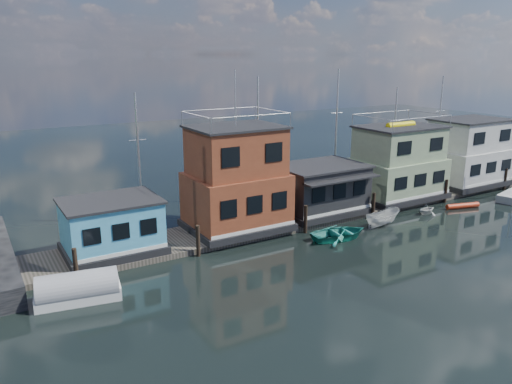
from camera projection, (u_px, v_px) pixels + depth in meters
ground at (437, 263)px, 32.85m from camera, size 160.00×160.00×0.00m
dock at (324, 213)px, 42.74m from camera, size 48.00×5.00×0.40m
houseboat_blue at (112, 226)px, 33.34m from camera, size 6.40×4.90×3.66m
houseboat_red at (236, 181)px, 37.51m from camera, size 7.40×5.90×11.86m
houseboat_dark at (320, 189)px, 41.89m from camera, size 7.40×6.10×4.06m
houseboat_green at (398, 164)px, 46.04m from camera, size 8.40×5.90×7.03m
houseboat_white at (468, 153)px, 50.97m from camera, size 8.40×5.90×6.66m
pilings at (343, 212)px, 40.02m from camera, size 42.28×0.28×2.20m
background_masts at (326, 137)px, 48.63m from camera, size 36.40×0.16×12.00m
tarp_runabout at (78, 290)px, 27.69m from camera, size 4.77×2.55×1.84m
red_kayak at (463, 206)px, 44.59m from camera, size 3.22×1.30×0.47m
dinghy_white at (427, 209)px, 42.86m from camera, size 1.85×1.61×0.96m
motorboat at (382, 218)px, 39.77m from camera, size 3.51×1.40×1.34m
dinghy_teal at (340, 233)px, 37.12m from camera, size 4.76×3.67×0.91m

